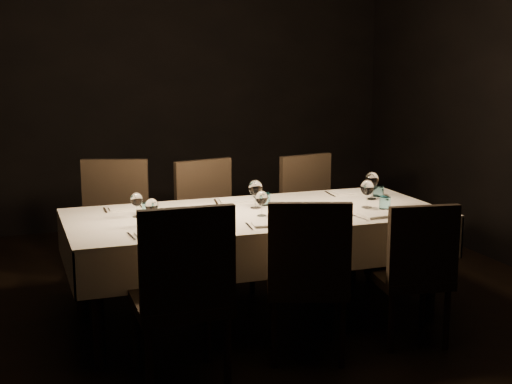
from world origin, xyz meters
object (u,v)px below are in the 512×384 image
object	(u,v)px
chair_near_left	(183,290)
chair_far_left	(113,224)
chair_far_center	(211,220)
chair_near_right	(415,267)
dining_table	(256,223)
chair_far_right	(314,212)
chair_near_center	(308,273)

from	to	relation	value
chair_near_left	chair_far_left	world-z (taller)	chair_near_left
chair_far_left	chair_far_center	distance (m)	0.75
chair_near_right	chair_far_center	xyz separation A→B (m)	(-0.88, 1.51, 0.04)
dining_table	chair_near_right	distance (m)	1.10
chair_far_right	chair_near_left	bearing A→B (deg)	-143.50
chair_near_center	chair_far_right	size ratio (longest dim) A/B	0.99
chair_near_left	chair_far_center	size ratio (longest dim) A/B	1.05
chair_near_right	chair_near_center	bearing A→B (deg)	7.25
dining_table	chair_near_left	bearing A→B (deg)	-130.07
chair_far_left	chair_near_center	bearing A→B (deg)	-40.90
chair_near_left	chair_near_right	bearing A→B (deg)	-174.91
chair_near_left	chair_near_right	xyz separation A→B (m)	(1.50, 0.11, -0.06)
chair_near_left	chair_near_center	world-z (taller)	chair_near_left
chair_far_center	chair_far_right	distance (m)	0.87
dining_table	chair_near_right	world-z (taller)	chair_near_right
chair_near_center	chair_far_right	xyz separation A→B (m)	(0.71, 1.49, 0.00)
chair_near_right	dining_table	bearing A→B (deg)	-34.76
chair_near_right	chair_far_left	world-z (taller)	chair_far_left
chair_near_right	chair_far_left	size ratio (longest dim) A/B	0.89
chair_near_left	chair_near_center	bearing A→B (deg)	-169.71
chair_near_center	chair_far_left	bearing A→B (deg)	-39.73
dining_table	chair_far_right	world-z (taller)	chair_far_right
chair_near_right	chair_far_center	size ratio (longest dim) A/B	0.92
chair_near_left	chair_far_right	size ratio (longest dim) A/B	1.05
dining_table	chair_far_right	xyz separation A→B (m)	(0.77, 0.77, -0.14)
dining_table	chair_far_left	size ratio (longest dim) A/B	2.44
dining_table	chair_far_left	world-z (taller)	chair_far_left
chair_near_left	chair_far_center	bearing A→B (deg)	-110.04
chair_far_right	chair_far_left	bearing A→B (deg)	168.06
chair_near_center	dining_table	bearing A→B (deg)	-65.47
chair_near_right	chair_far_right	bearing A→B (deg)	-80.70
chair_near_center	chair_far_left	xyz separation A→B (m)	(-0.91, 1.52, 0.02)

